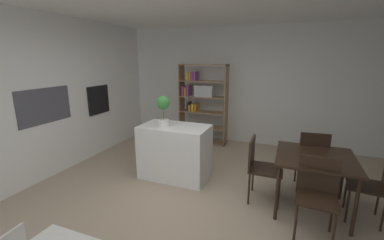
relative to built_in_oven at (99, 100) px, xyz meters
name	(u,v)px	position (x,y,z in m)	size (l,w,h in m)	color
ground_plane	(186,206)	(2.51, -1.24, -1.16)	(8.89, 8.89, 0.00)	tan
back_partition	(236,86)	(2.51, 1.85, 0.20)	(6.47, 0.06, 2.72)	silver
tall_cabinet_run_left	(29,98)	(-0.34, -1.24, 0.20)	(0.64, 5.63, 2.72)	white
cabinet_niche_splashback	(45,106)	(-0.02, -1.22, 0.08)	(0.01, 0.97, 0.58)	#4C4C56
built_in_oven	(99,100)	(0.00, 0.00, 0.00)	(0.06, 0.57, 0.58)	black
kitchen_island	(175,152)	(1.98, -0.48, -0.70)	(1.14, 0.66, 0.91)	white
potted_plant_on_island	(163,108)	(1.81, -0.54, 0.06)	(0.22, 0.22, 0.50)	white
open_bookshelf	(201,100)	(1.75, 1.46, -0.12)	(1.14, 0.33, 1.87)	#997551
dining_table	(315,162)	(4.10, -0.68, -0.47)	(0.96, 0.96, 0.76)	black
dining_chair_window_side	(376,183)	(4.79, -0.69, -0.63)	(0.47, 0.47, 0.86)	black
dining_chair_far	(312,157)	(4.11, -0.18, -0.59)	(0.44, 0.44, 0.96)	black
dining_chair_near	(317,189)	(4.10, -1.19, -0.60)	(0.46, 0.44, 0.91)	black
dining_chair_island_side	(259,163)	(3.40, -0.68, -0.60)	(0.46, 0.46, 0.91)	black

